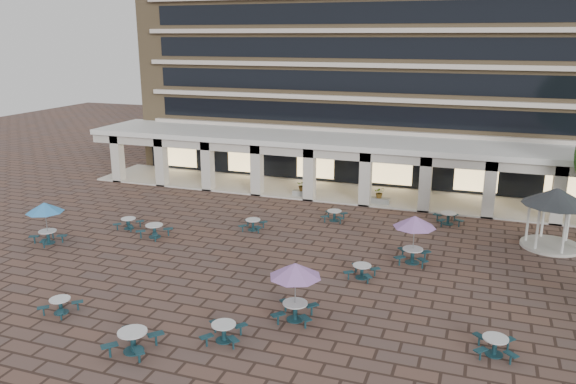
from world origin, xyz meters
name	(u,v)px	position (x,y,z in m)	size (l,w,h in m)	color
ground	(278,264)	(0.00, 0.00, 0.00)	(120.00, 120.00, 0.00)	brown
apartment_building	(377,28)	(0.00, 25.47, 12.60)	(40.00, 15.50, 25.20)	#8C724F
retail_arcade	(345,156)	(0.00, 14.80, 3.00)	(42.00, 6.60, 4.40)	white
picnic_table_0	(60,304)	(-7.19, -8.39, 0.41)	(1.61, 1.61, 0.69)	#163B43
picnic_table_1	(133,339)	(-2.30, -10.02, 0.52)	(2.01, 2.01, 0.87)	#163B43
picnic_table_2	(224,331)	(0.69, -8.12, 0.45)	(1.85, 1.85, 0.75)	#163B43
picnic_table_3	(495,344)	(10.99, -5.59, 0.44)	(1.73, 1.73, 0.74)	#163B43
picnic_table_4	(45,209)	(-14.00, -1.54, 2.12)	(2.16, 2.16, 2.50)	#163B43
picnic_table_5	(154,230)	(-8.62, 1.47, 0.48)	(2.00, 2.00, 0.80)	#163B43
picnic_table_6	(295,272)	(2.85, -5.52, 2.23)	(2.28, 2.28, 2.63)	#163B43
picnic_table_7	(362,270)	(4.64, -0.24, 0.42)	(1.74, 1.74, 0.71)	#163B43
picnic_table_8	(129,222)	(-11.04, 2.28, 0.41)	(1.56, 1.56, 0.69)	#163B43
picnic_table_9	(253,224)	(-3.43, 4.67, 0.42)	(1.68, 1.68, 0.71)	#163B43
picnic_table_11	(415,223)	(6.81, 2.61, 2.26)	(2.30, 2.30, 2.66)	#163B43
picnic_table_12	(334,215)	(0.96, 8.17, 0.43)	(1.63, 1.63, 0.71)	#163B43
picnic_table_13	(448,217)	(8.16, 10.00, 0.46)	(2.06, 2.06, 0.77)	#163B43
gazebo	(556,203)	(14.13, 7.71, 2.66)	(3.80, 3.80, 3.53)	beige
planter_left	(302,190)	(-2.82, 12.90, 0.58)	(1.50, 0.68, 1.35)	#999994
planter_right	(379,197)	(3.10, 12.90, 0.56)	(1.50, 0.77, 1.33)	#999994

